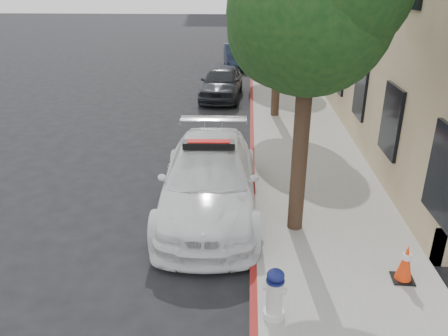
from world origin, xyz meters
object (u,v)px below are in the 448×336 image
police_car (209,179)px  traffic_cone (405,263)px  fire_hydrant (275,294)px  parked_car_far (237,56)px  parked_car_mid (222,82)px

police_car → traffic_cone: police_car is taller
police_car → fire_hydrant: (1.25, -3.50, -0.19)m
parked_car_far → traffic_cone: 20.17m
fire_hydrant → parked_car_far: bearing=110.9°
parked_car_far → fire_hydrant: (1.15, -20.88, -0.10)m
parked_car_mid → parked_car_far: size_ratio=1.03×
police_car → traffic_cone: (3.44, -2.51, -0.27)m
traffic_cone → parked_car_far: bearing=99.5°
parked_car_mid → traffic_cone: parked_car_mid is taller
police_car → parked_car_far: bearing=87.4°
fire_hydrant → parked_car_mid: bearing=114.5°
parked_car_mid → fire_hydrant: parked_car_mid is taller
parked_car_mid → police_car: bearing=-85.0°
traffic_cone → fire_hydrant: bearing=-155.7°
police_car → fire_hydrant: size_ratio=6.28×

